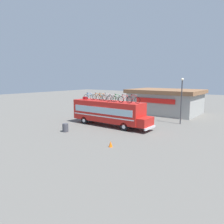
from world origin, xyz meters
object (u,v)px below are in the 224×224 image
Objects in this scene: rooftop_bicycle_5 at (112,99)px; rooftop_bicycle_7 at (125,99)px; rooftop_bicycle_6 at (117,99)px; rooftop_bicycle_1 at (89,97)px; rooftop_bicycle_2 at (97,97)px; trash_bin at (65,128)px; rooftop_bicycle_8 at (134,100)px; street_lamp at (182,97)px; luggage_bag_1 at (85,98)px; traffic_cone at (111,144)px; rooftop_bicycle_3 at (102,97)px; bus at (109,112)px; rooftop_bicycle_4 at (107,98)px.

rooftop_bicycle_7 is (1.87, -0.11, 0.03)m from rooftop_bicycle_5.
rooftop_bicycle_5 is 0.90× the size of rooftop_bicycle_6.
rooftop_bicycle_2 is (0.96, 0.50, -0.01)m from rooftop_bicycle_1.
rooftop_bicycle_1 is at bearing 103.56° from trash_bin.
rooftop_bicycle_8 is 1.90× the size of trash_bin.
street_lamp is at bearing 33.45° from rooftop_bicycle_2.
trash_bin is (1.94, -5.13, -2.71)m from luggage_bag_1.
rooftop_bicycle_6 is 3.48× the size of traffic_cone.
rooftop_bicycle_6 is (3.64, -0.78, 0.03)m from rooftop_bicycle_2.
rooftop_bicycle_7 is at bearing -8.93° from rooftop_bicycle_3.
rooftop_bicycle_8 is at bearing 11.31° from rooftop_bicycle_6.
rooftop_bicycle_5 reaches higher than traffic_cone.
rooftop_bicycle_3 is at bearing -142.86° from street_lamp.
bus is at bearing 0.95° from luggage_bag_1.
luggage_bag_1 is 5.33m from rooftop_bicycle_6.
traffic_cone is (1.71, -6.39, -3.13)m from rooftop_bicycle_8.
rooftop_bicycle_5 is (2.80, -0.68, -0.01)m from rooftop_bicycle_2.
rooftop_bicycle_4 is 1.05× the size of rooftop_bicycle_5.
rooftop_bicycle_6 is 1.96m from rooftop_bicycle_8.
rooftop_bicycle_1 is at bearing 142.68° from traffic_cone.
rooftop_bicycle_3 is 1.07× the size of rooftop_bicycle_5.
bus is 11.61× the size of trash_bin.
bus is 3.78m from rooftop_bicycle_8.
rooftop_bicycle_1 reaches higher than trash_bin.
rooftop_bicycle_4 is 3.70m from rooftop_bicycle_8.
rooftop_bicycle_1 is at bearing 177.29° from rooftop_bicycle_5.
street_lamp reaches higher than rooftop_bicycle_6.
rooftop_bicycle_4 reaches higher than rooftop_bicycle_2.
traffic_cone is at bearing -37.32° from rooftop_bicycle_1.
trash_bin is (1.23, -5.09, -2.92)m from rooftop_bicycle_1.
rooftop_bicycle_2 is 10.44m from street_lamp.
rooftop_bicycle_4 reaches higher than bus.
rooftop_bicycle_8 is (0.89, 0.39, 0.01)m from rooftop_bicycle_7.
rooftop_bicycle_1 is at bearing -177.98° from bus.
rooftop_bicycle_3 is at bearing 5.90° from luggage_bag_1.
rooftop_bicycle_5 reaches higher than bus.
rooftop_bicycle_5 is at bearing 126.27° from traffic_cone.
rooftop_bicycle_4 is at bearing -174.15° from bus.
rooftop_bicycle_3 is 1.03m from rooftop_bicycle_4.
street_lamp reaches higher than rooftop_bicycle_8.
bus is at bearing 2.02° from rooftop_bicycle_1.
rooftop_bicycle_4 is at bearing -12.71° from rooftop_bicycle_2.
rooftop_bicycle_6 is 1.03m from rooftop_bicycle_7.
rooftop_bicycle_6 is (0.84, -0.10, 0.03)m from rooftop_bicycle_5.
rooftop_bicycle_3 is at bearing 134.23° from traffic_cone.
rooftop_bicycle_4 is at bearing -137.96° from street_lamp.
rooftop_bicycle_8 is at bearing 105.02° from traffic_cone.
rooftop_bicycle_2 reaches higher than rooftop_bicycle_5.
rooftop_bicycle_1 is 1.01× the size of rooftop_bicycle_4.
trash_bin is at bearing -132.60° from rooftop_bicycle_7.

